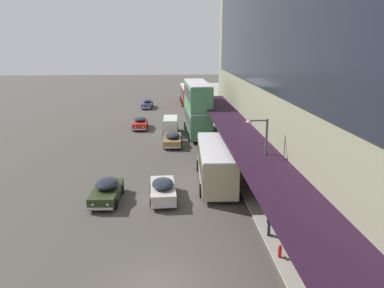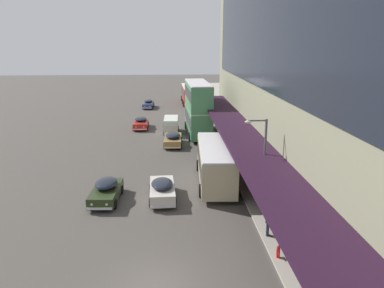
{
  "view_description": "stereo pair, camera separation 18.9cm",
  "coord_description": "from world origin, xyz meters",
  "views": [
    {
      "loc": [
        0.64,
        -15.42,
        11.11
      ],
      "look_at": [
        2.72,
        18.46,
        1.88
      ],
      "focal_mm": 35.0,
      "sensor_mm": 36.0,
      "label": 1
    },
    {
      "loc": [
        0.82,
        -15.43,
        11.11
      ],
      "look_at": [
        2.72,
        18.46,
        1.88
      ],
      "focal_mm": 35.0,
      "sensor_mm": 36.0,
      "label": 2
    }
  ],
  "objects": [
    {
      "name": "sidewalk_kerb",
      "position": [
        11.0,
        0.0,
        0.07
      ],
      "size": [
        10.0,
        180.0,
        0.15
      ],
      "primitive_type": "cube",
      "color": "#9F988B",
      "rests_on": "ground"
    },
    {
      "name": "pedestrian_at_kerb",
      "position": [
        6.36,
        4.11,
        1.18
      ],
      "size": [
        0.38,
        0.58,
        1.86
      ],
      "color": "#212938",
      "rests_on": "sidewalk_kerb"
    },
    {
      "name": "street_lamp",
      "position": [
        6.77,
        7.91,
        3.8
      ],
      "size": [
        1.5,
        0.28,
        6.2
      ],
      "color": "#4C4C51",
      "rests_on": "sidewalk_kerb"
    },
    {
      "name": "sedan_trailing_near",
      "position": [
        -3.19,
        50.09,
        0.74
      ],
      "size": [
        1.93,
        4.87,
        1.47
      ],
      "color": "navy",
      "rests_on": "ground"
    },
    {
      "name": "transit_bus_kerbside_front",
      "position": [
        4.24,
        54.46,
        1.87
      ],
      "size": [
        2.91,
        10.92,
        3.26
      ],
      "color": "red",
      "rests_on": "ground"
    },
    {
      "name": "sedan_far_back",
      "position": [
        0.07,
        10.08,
        0.77
      ],
      "size": [
        2.04,
        4.51,
        1.54
      ],
      "color": "beige",
      "rests_on": "ground"
    },
    {
      "name": "sedan_oncoming_rear",
      "position": [
        -3.26,
        33.76,
        0.75
      ],
      "size": [
        2.03,
        4.51,
        1.51
      ],
      "color": "red",
      "rests_on": "ground"
    },
    {
      "name": "transit_bus_kerbside_far",
      "position": [
        4.31,
        13.12,
        1.83
      ],
      "size": [
        3.1,
        9.23,
        3.18
      ],
      "color": "tan",
      "rests_on": "ground"
    },
    {
      "name": "fire_hydrant",
      "position": [
        6.34,
        1.78,
        0.49
      ],
      "size": [
        0.2,
        0.4,
        0.7
      ],
      "color": "red",
      "rests_on": "sidewalk_kerb"
    },
    {
      "name": "sedan_lead_mid",
      "position": [
        -3.97,
        10.11,
        0.78
      ],
      "size": [
        2.1,
        4.55,
        1.59
      ],
      "color": "#28341A",
      "rests_on": "ground"
    },
    {
      "name": "vw_van",
      "position": [
        0.77,
        30.97,
        1.1
      ],
      "size": [
        1.99,
        4.59,
        1.96
      ],
      "color": "beige",
      "rests_on": "ground"
    },
    {
      "name": "sedan_second_mid",
      "position": [
        0.96,
        24.89,
        0.74
      ],
      "size": [
        2.09,
        4.67,
        1.5
      ],
      "color": "olive",
      "rests_on": "ground"
    },
    {
      "name": "transit_bus_kerbside_rear",
      "position": [
        4.08,
        29.8,
        3.49
      ],
      "size": [
        3.0,
        9.8,
        6.49
      ],
      "color": "#488C5A",
      "rests_on": "ground"
    },
    {
      "name": "ground",
      "position": [
        0.0,
        0.0,
        0.0
      ],
      "size": [
        240.0,
        240.0,
        0.0
      ],
      "primitive_type": "plane",
      "color": "#4A443F"
    }
  ]
}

